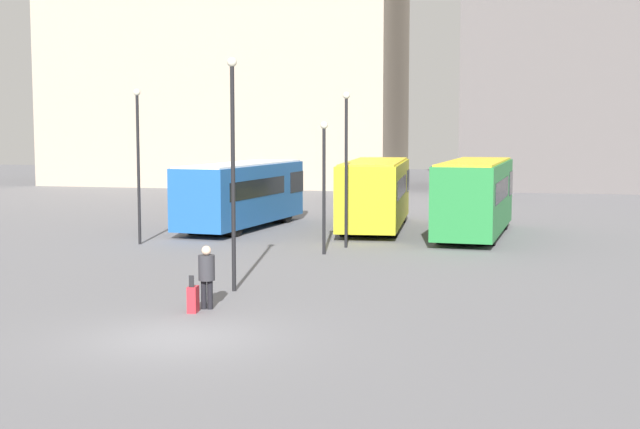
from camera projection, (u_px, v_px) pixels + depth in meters
name	position (u px, v px, depth m)	size (l,w,h in m)	color
ground_plane	(179.00, 338.00, 20.04)	(160.00, 160.00, 0.00)	slate
bus_0	(243.00, 193.00, 41.48)	(3.54, 9.79, 3.05)	#1E56A3
bus_1	(375.00, 192.00, 41.21)	(3.29, 9.73, 3.17)	gold
bus_2	(475.00, 195.00, 38.53)	(3.00, 9.60, 3.27)	#237A38
traveler	(207.00, 272.00, 23.13)	(0.47, 0.47, 1.67)	black
suitcase	(193.00, 299.00, 22.78)	(0.28, 0.42, 0.98)	#B7232D
lamp_post_0	(233.00, 157.00, 25.38)	(0.28, 0.28, 6.69)	black
lamp_post_1	(138.00, 154.00, 35.64)	(0.28, 0.28, 6.24)	black
lamp_post_2	(324.00, 175.00, 32.86)	(0.28, 0.28, 4.93)	black
lamp_post_3	(346.00, 157.00, 34.64)	(0.28, 0.28, 6.08)	black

